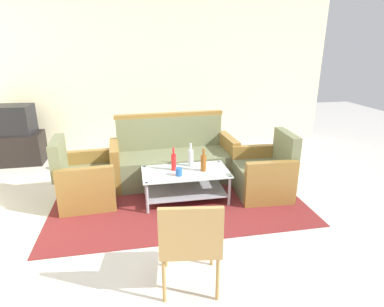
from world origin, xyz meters
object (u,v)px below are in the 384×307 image
object	(u,v)px
television	(13,120)
cup	(179,172)
couch	(173,160)
bottle_clear	(191,157)
bottle_red	(174,162)
wicker_chair	(190,239)
armchair_right	(264,174)
armchair_left	(85,181)
bottle_brown	(203,162)
tv_stand	(19,148)
coffee_table	(186,181)

from	to	relation	value
television	cup	bearing A→B (deg)	145.34
couch	bottle_clear	size ratio (longest dim) A/B	5.83
bottle_clear	television	size ratio (longest dim) A/B	0.50
bottle_red	wicker_chair	bearing A→B (deg)	-93.14
couch	armchair_right	bearing A→B (deg)	145.18
television	armchair_left	bearing A→B (deg)	132.16
armchair_left	bottle_brown	bearing A→B (deg)	77.83
bottle_red	wicker_chair	xyz separation A→B (m)	(-0.09, -1.65, -0.03)
tv_stand	wicker_chair	distance (m)	4.19
bottle_red	tv_stand	distance (m)	3.05
cup	tv_stand	size ratio (longest dim) A/B	0.12
bottle_brown	wicker_chair	world-z (taller)	wicker_chair
bottle_brown	television	world-z (taller)	television
coffee_table	bottle_brown	distance (m)	0.34
coffee_table	bottle_brown	size ratio (longest dim) A/B	3.72
cup	television	bearing A→B (deg)	140.69
coffee_table	bottle_brown	world-z (taller)	bottle_brown
armchair_left	television	bearing A→B (deg)	-145.98
armchair_right	tv_stand	size ratio (longest dim) A/B	1.06
armchair_right	cup	size ratio (longest dim) A/B	8.50
television	bottle_red	bearing A→B (deg)	147.72
armchair_left	cup	bearing A→B (deg)	70.93
couch	tv_stand	distance (m)	2.77
bottle_clear	cup	world-z (taller)	bottle_clear
armchair_right	television	distance (m)	4.13
armchair_left	cup	size ratio (longest dim) A/B	8.50
bottle_clear	wicker_chair	xyz separation A→B (m)	(-0.33, -1.75, -0.03)
couch	bottle_red	distance (m)	0.67
bottle_red	cup	xyz separation A→B (m)	(0.04, -0.19, -0.06)
coffee_table	bottle_red	size ratio (longest dim) A/B	3.64
television	armchair_right	bearing A→B (deg)	157.01
coffee_table	wicker_chair	world-z (taller)	wicker_chair
tv_stand	television	distance (m)	0.50
armchair_left	bottle_brown	size ratio (longest dim) A/B	2.87
bottle_red	bottle_clear	size ratio (longest dim) A/B	0.96
armchair_right	cup	xyz separation A→B (m)	(-1.18, -0.11, 0.17)
armchair_right	tv_stand	world-z (taller)	armchair_right
couch	bottle_clear	bearing A→B (deg)	104.38
wicker_chair	bottle_brown	bearing A→B (deg)	81.59
bottle_clear	television	bearing A→B (deg)	147.12
armchair_left	bottle_clear	size ratio (longest dim) A/B	2.71
coffee_table	bottle_red	world-z (taller)	bottle_red
bottle_brown	cup	distance (m)	0.35
armchair_left	armchair_right	world-z (taller)	same
cup	tv_stand	distance (m)	3.19
tv_stand	cup	bearing A→B (deg)	-39.27
bottle_brown	television	bearing A→B (deg)	145.50
coffee_table	tv_stand	world-z (taller)	tv_stand
bottle_brown	bottle_clear	world-z (taller)	bottle_clear
armchair_right	wicker_chair	size ratio (longest dim) A/B	1.01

